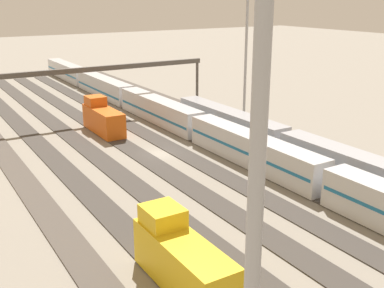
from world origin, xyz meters
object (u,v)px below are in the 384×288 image
object	(u,v)px
train_on_track_6	(182,260)
light_mast_0	(247,22)
signal_gantry	(96,73)
train_on_track_2	(191,124)
train_on_track_4	(103,119)
light_mast_1	(256,181)
train_on_track_1	(285,144)

from	to	relation	value
train_on_track_6	light_mast_0	world-z (taller)	light_mast_0
light_mast_0	signal_gantry	distance (m)	25.87
train_on_track_2	light_mast_0	distance (m)	20.26
train_on_track_4	train_on_track_6	bearing A→B (deg)	166.13
train_on_track_2	light_mast_1	size ratio (longest dim) A/B	5.84
train_on_track_4	train_on_track_1	distance (m)	28.10
train_on_track_6	train_on_track_1	world-z (taller)	train_on_track_6
light_mast_0	signal_gantry	xyz separation A→B (m)	(12.09, 21.44, -7.99)
light_mast_0	light_mast_1	bearing A→B (deg)	142.23
train_on_track_2	light_mast_1	bearing A→B (deg)	150.23
train_on_track_2	train_on_track_4	world-z (taller)	train_on_track_4
train_on_track_2	train_on_track_6	xyz separation A→B (m)	(-31.38, 20.00, 0.11)
train_on_track_2	signal_gantry	size ratio (longest dim) A/B	3.48
train_on_track_4	light_mast_1	size ratio (longest dim) A/B	0.42
train_on_track_6	signal_gantry	bearing A→B (deg)	-14.34
train_on_track_4	signal_gantry	xyz separation A→B (m)	(8.37, -2.50, 5.58)
train_on_track_4	train_on_track_6	distance (m)	41.72
train_on_track_4	signal_gantry	distance (m)	10.37
train_on_track_1	signal_gantry	size ratio (longest dim) A/B	1.18
train_on_track_6	train_on_track_1	size ratio (longest dim) A/B	0.21
train_on_track_6	signal_gantry	world-z (taller)	signal_gantry
train_on_track_2	train_on_track_1	xyz separation A→B (m)	(-14.63, -5.00, -0.06)
light_mast_0	train_on_track_1	bearing A→B (deg)	155.97
train_on_track_1	signal_gantry	bearing A→B (deg)	21.25
light_mast_0	signal_gantry	size ratio (longest dim) A/B	0.61
light_mast_0	train_on_track_4	bearing A→B (deg)	81.19
train_on_track_6	signal_gantry	size ratio (longest dim) A/B	0.25
train_on_track_1	light_mast_1	xyz separation A→B (m)	(-33.41, 32.49, 13.47)
train_on_track_2	light_mast_0	world-z (taller)	light_mast_0
train_on_track_2	train_on_track_6	size ratio (longest dim) A/B	13.90
light_mast_0	light_mast_1	world-z (taller)	light_mast_0
train_on_track_6	light_mast_0	bearing A→B (deg)	-42.69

